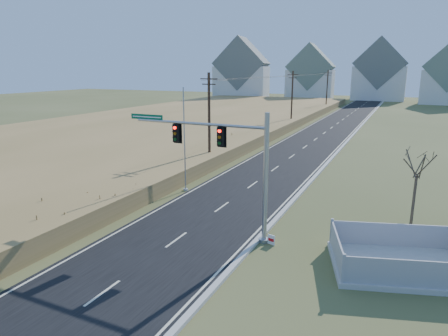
% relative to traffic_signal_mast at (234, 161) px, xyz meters
% --- Properties ---
extents(ground, '(260.00, 260.00, 0.00)m').
position_rel_traffic_signal_mast_xyz_m(ground, '(-2.63, 0.06, -4.41)').
color(ground, '#454B24').
rests_on(ground, ground).
extents(road, '(8.00, 180.00, 0.06)m').
position_rel_traffic_signal_mast_xyz_m(road, '(-2.63, 50.06, -4.38)').
color(road, black).
rests_on(road, ground).
extents(curb, '(0.30, 180.00, 0.18)m').
position_rel_traffic_signal_mast_xyz_m(curb, '(1.52, 50.06, -4.32)').
color(curb, '#B2AFA8').
rests_on(curb, ground).
extents(reed_marsh, '(38.00, 110.00, 1.30)m').
position_rel_traffic_signal_mast_xyz_m(reed_marsh, '(-26.63, 40.06, -3.76)').
color(reed_marsh, '#B0864F').
rests_on(reed_marsh, ground).
extents(utility_pole_near, '(1.80, 0.26, 9.00)m').
position_rel_traffic_signal_mast_xyz_m(utility_pole_near, '(-9.13, 15.06, 0.28)').
color(utility_pole_near, '#422D1E').
rests_on(utility_pole_near, ground).
extents(utility_pole_mid, '(1.80, 0.26, 9.00)m').
position_rel_traffic_signal_mast_xyz_m(utility_pole_mid, '(-9.13, 45.06, 0.28)').
color(utility_pole_mid, '#422D1E').
rests_on(utility_pole_mid, ground).
extents(utility_pole_far, '(1.80, 0.26, 9.00)m').
position_rel_traffic_signal_mast_xyz_m(utility_pole_far, '(-9.13, 75.06, 0.28)').
color(utility_pole_far, '#422D1E').
rests_on(utility_pole_far, ground).
extents(condo_nw, '(17.69, 13.38, 19.05)m').
position_rel_traffic_signal_mast_xyz_m(condo_nw, '(-40.63, 100.06, 3.30)').
color(condo_nw, silver).
rests_on(condo_nw, ground).
extents(condo_nnw, '(14.93, 11.17, 17.03)m').
position_rel_traffic_signal_mast_xyz_m(condo_nnw, '(-20.63, 108.06, 2.53)').
color(condo_nnw, silver).
rests_on(condo_nnw, ground).
extents(condo_n, '(15.27, 10.20, 18.54)m').
position_rel_traffic_signal_mast_xyz_m(condo_n, '(-0.63, 112.06, 3.20)').
color(condo_n, silver).
rests_on(condo_n, ground).
extents(traffic_signal_mast, '(9.01, 0.61, 7.17)m').
position_rel_traffic_signal_mast_xyz_m(traffic_signal_mast, '(0.00, 0.00, 0.00)').
color(traffic_signal_mast, '#9EA0A5').
rests_on(traffic_signal_mast, ground).
extents(fence_enclosure, '(7.59, 6.19, 1.50)m').
position_rel_traffic_signal_mast_xyz_m(fence_enclosure, '(8.94, -0.19, -4.11)').
color(fence_enclosure, '#B7B5AD').
rests_on(fence_enclosure, ground).
extents(open_sign, '(0.44, 0.18, 0.55)m').
position_rel_traffic_signal_mast_xyz_m(open_sign, '(2.35, -0.21, -4.11)').
color(open_sign, white).
rests_on(open_sign, ground).
extents(flagpole, '(0.36, 0.36, 8.01)m').
position_rel_traffic_signal_mast_xyz_m(flagpole, '(-6.93, 6.51, -1.21)').
color(flagpole, '#B7B5AD').
rests_on(flagpole, ground).
extents(bare_tree, '(1.98, 1.98, 5.26)m').
position_rel_traffic_signal_mast_xyz_m(bare_tree, '(9.22, 4.75, -0.17)').
color(bare_tree, '#4C3F33').
rests_on(bare_tree, ground).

